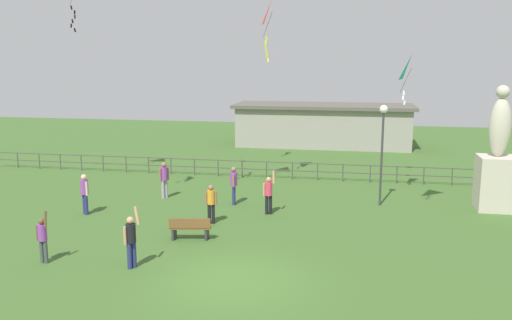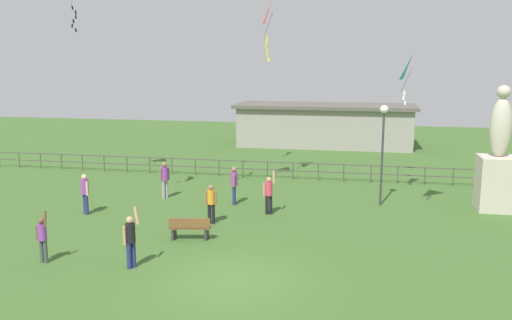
# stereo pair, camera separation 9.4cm
# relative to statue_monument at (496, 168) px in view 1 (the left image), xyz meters

# --- Properties ---
(ground_plane) EXTENTS (80.00, 80.00, 0.00)m
(ground_plane) POSITION_rel_statue_monument_xyz_m (-9.51, -9.65, -1.84)
(ground_plane) COLOR #3D6028
(statue_monument) EXTENTS (1.53, 1.53, 5.42)m
(statue_monument) POSITION_rel_statue_monument_xyz_m (0.00, 0.00, 0.00)
(statue_monument) COLOR beige
(statue_monument) RESTS_ON ground_plane
(lamppost) EXTENTS (0.36, 0.36, 4.52)m
(lamppost) POSITION_rel_statue_monument_xyz_m (-4.88, -0.23, 1.43)
(lamppost) COLOR #38383D
(lamppost) RESTS_ON ground_plane
(park_bench) EXTENTS (1.55, 0.67, 0.85)m
(park_bench) POSITION_rel_statue_monument_xyz_m (-11.83, -6.38, -1.38)
(park_bench) COLOR brown
(park_bench) RESTS_ON ground_plane
(person_0) EXTENTS (0.45, 0.46, 1.98)m
(person_0) POSITION_rel_statue_monument_xyz_m (-12.82, -9.30, -0.85)
(person_0) COLOR navy
(person_0) RESTS_ON ground_plane
(person_1) EXTENTS (0.51, 0.30, 1.90)m
(person_1) POSITION_rel_statue_monument_xyz_m (-9.57, -2.57, -0.89)
(person_1) COLOR black
(person_1) RESTS_ON ground_plane
(person_2) EXTENTS (0.36, 0.43, 1.73)m
(person_2) POSITION_rel_statue_monument_xyz_m (-14.86, -0.84, -0.85)
(person_2) COLOR #99999E
(person_2) RESTS_ON ground_plane
(person_3) EXTENTS (0.48, 0.29, 1.59)m
(person_3) POSITION_rel_statue_monument_xyz_m (-11.61, -4.31, -0.93)
(person_3) COLOR black
(person_3) RESTS_ON ground_plane
(person_4) EXTENTS (0.32, 0.52, 1.74)m
(person_4) POSITION_rel_statue_monument_xyz_m (-11.38, -1.33, -0.84)
(person_4) COLOR navy
(person_4) RESTS_ON ground_plane
(person_5) EXTENTS (0.45, 0.28, 1.76)m
(person_5) POSITION_rel_statue_monument_xyz_m (-15.79, -9.41, -0.96)
(person_5) COLOR #3F4C47
(person_5) RESTS_ON ground_plane
(person_6) EXTENTS (0.44, 0.35, 1.73)m
(person_6) POSITION_rel_statue_monument_xyz_m (-17.21, -4.05, -0.85)
(person_6) COLOR navy
(person_6) RESTS_ON ground_plane
(kite_1) EXTENTS (0.80, 1.11, 2.26)m
(kite_1) POSITION_rel_statue_monument_xyz_m (-3.69, 1.00, 4.22)
(kite_1) COLOR #19B2B2
(kite_7) EXTENTS (0.84, 1.23, 3.10)m
(kite_7) POSITION_rel_statue_monument_xyz_m (-10.33, 2.82, 6.87)
(kite_7) COLOR red
(waterfront_railing) EXTENTS (36.01, 0.06, 0.95)m
(waterfront_railing) POSITION_rel_statue_monument_xyz_m (-9.93, 4.35, -1.22)
(waterfront_railing) COLOR #4C4742
(waterfront_railing) RESTS_ON ground_plane
(pavilion_building) EXTENTS (13.36, 4.84, 3.15)m
(pavilion_building) POSITION_rel_statue_monument_xyz_m (-8.53, 16.35, -0.25)
(pavilion_building) COLOR gray
(pavilion_building) RESTS_ON ground_plane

